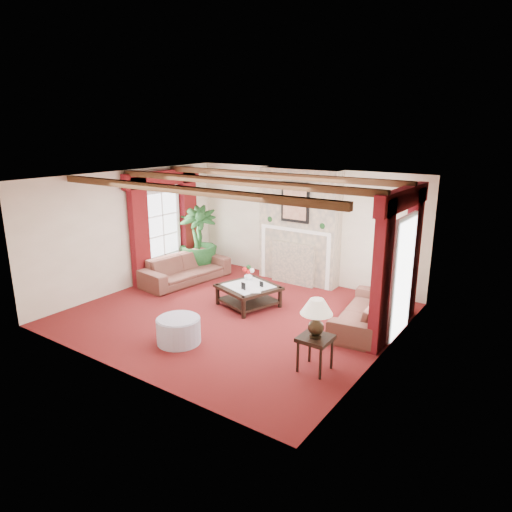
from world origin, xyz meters
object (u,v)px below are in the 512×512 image
Objects in this scene: coffee_table at (249,296)px; side_table at (315,353)px; sofa_right at (365,305)px; potted_palm at (199,254)px; ottoman at (179,331)px; sofa_left at (186,264)px.

side_table is at bearing -15.62° from coffee_table.
sofa_right is 4.90m from potted_palm.
potted_palm is at bearing 171.67° from coffee_table.
coffee_table is at bearing -87.86° from sofa_right.
ottoman is at bearing -51.44° from sofa_right.
potted_palm is at bearing 149.99° from side_table.
side_table is at bearing -106.50° from sofa_left.
ottoman is (-2.38, -2.48, -0.19)m from sofa_right.
sofa_right is 1.99m from side_table.
ottoman reaches higher than coffee_table.
sofa_left is 2.21m from coffee_table.
sofa_left is at bearing 130.96° from ottoman.
coffee_table is at bearing -26.29° from potted_palm.
side_table is at bearing -30.01° from potted_palm.
potted_palm is at bearing -106.96° from sofa_right.
sofa_right is at bearing 89.69° from side_table.
sofa_left reaches higher than side_table.
sofa_left is 4.96m from side_table.
ottoman is at bearing -72.08° from coffee_table.
sofa_left is at bearing 156.28° from side_table.
coffee_table is (2.45, -1.21, -0.25)m from potted_palm.
potted_palm is 1.76× the size of coffee_table.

